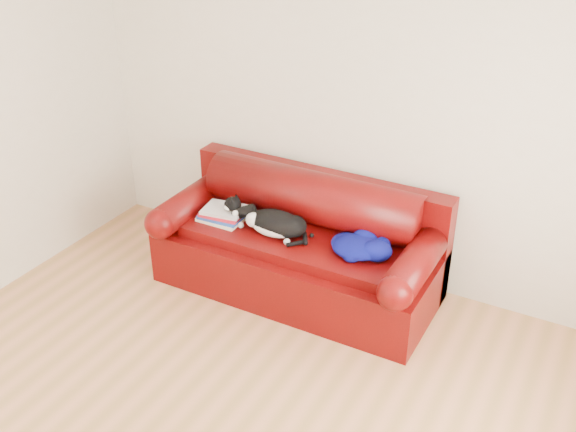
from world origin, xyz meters
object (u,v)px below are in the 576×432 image
at_px(book_stack, 223,214).
at_px(sofa_base, 297,262).
at_px(cat, 275,224).
at_px(blanket, 360,246).

bearing_deg(book_stack, sofa_base, 9.00).
distance_m(book_stack, cat, 0.47).
distance_m(sofa_base, book_stack, 0.68).
distance_m(book_stack, blanket, 1.11).
bearing_deg(cat, sofa_base, 32.53).
distance_m(cat, blanket, 0.65).
distance_m(sofa_base, blanket, 0.61).
height_order(sofa_base, cat, cat).
relative_size(cat, blanket, 1.24).
distance_m(sofa_base, cat, 0.39).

